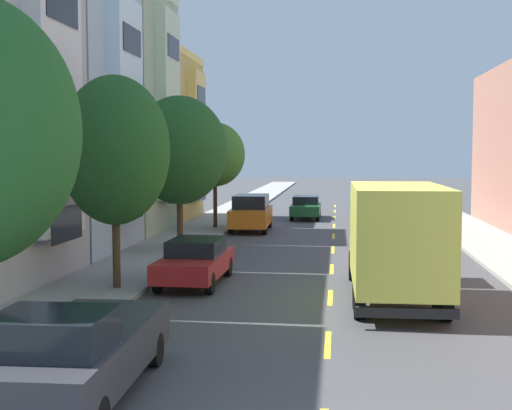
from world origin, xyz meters
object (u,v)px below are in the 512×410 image
parked_sedan_red (195,261)px  parked_pickup_charcoal (75,352)px  delivery_box_truck (395,234)px  moving_forest_sedan (306,207)px  street_tree_third (179,150)px  street_tree_second (115,151)px  parked_suv_orange (251,212)px  parked_sedan_black (417,218)px  street_tree_farthest (215,155)px  parked_pickup_champagne (393,196)px

parked_sedan_red → parked_pickup_charcoal: size_ratio=0.85×
delivery_box_truck → moving_forest_sedan: size_ratio=1.68×
street_tree_third → parked_sedan_red: street_tree_third is taller
street_tree_second → parked_pickup_charcoal: bearing=-76.4°
street_tree_third → street_tree_second: bearing=-90.0°
street_tree_second → street_tree_third: bearing=90.0°
street_tree_second → delivery_box_truck: size_ratio=0.84×
parked_pickup_charcoal → moving_forest_sedan: parked_pickup_charcoal is taller
delivery_box_truck → moving_forest_sedan: delivery_box_truck is taller
parked_suv_orange → parked_sedan_black: parked_suv_orange is taller
delivery_box_truck → parked_sedan_black: bearing=81.6°
street_tree_third → parked_pickup_charcoal: (2.20, -17.63, -3.45)m
parked_sedan_red → parked_sedan_black: same height
parked_suv_orange → moving_forest_sedan: 7.66m
street_tree_second → parked_sedan_black: (10.79, 17.35, -3.50)m
street_tree_farthest → parked_suv_orange: street_tree_farthest is taller
street_tree_farthest → parked_sedan_red: bearing=-82.4°
delivery_box_truck → parked_sedan_black: 17.81m
street_tree_third → parked_pickup_champagne: (10.80, 26.01, -3.45)m
parked_sedan_black → parked_pickup_charcoal: parked_pickup_charcoal is taller
parked_pickup_champagne → delivery_box_truck: bearing=-94.3°
street_tree_third → parked_sedan_black: 14.35m
delivery_box_truck → parked_pickup_charcoal: bearing=-124.2°
street_tree_second → parked_pickup_champagne: street_tree_second is taller
parked_pickup_charcoal → parked_pickup_champagne: bearing=78.8°
street_tree_farthest → delivery_box_truck: (8.20, -17.36, -2.19)m
delivery_box_truck → parked_suv_orange: bearing=110.0°
street_tree_third → delivery_box_truck: 12.27m
street_tree_second → parked_pickup_charcoal: (2.20, -9.06, -3.42)m
street_tree_third → parked_sedan_black: street_tree_third is taller
parked_suv_orange → parked_sedan_red: (0.09, -15.24, -0.24)m
street_tree_second → street_tree_farthest: bearing=90.0°
parked_pickup_charcoal → delivery_box_truck: bearing=55.8°
parked_sedan_red → street_tree_second: bearing=-143.2°
parked_sedan_red → street_tree_farthest: bearing=97.6°
street_tree_third → parked_pickup_charcoal: 18.10m
parked_sedan_black → delivery_box_truck: bearing=-98.4°
street_tree_third → street_tree_farthest: size_ratio=1.13×
parked_suv_orange → parked_sedan_red: size_ratio=1.07×
street_tree_second → parked_sedan_black: street_tree_second is taller
parked_sedan_red → moving_forest_sedan: same height
parked_pickup_charcoal → street_tree_third: bearing=97.1°
street_tree_second → parked_pickup_charcoal: size_ratio=1.19×
street_tree_second → parked_sedan_black: 20.73m
moving_forest_sedan → parked_pickup_champagne: bearing=59.6°
parked_sedan_red → delivery_box_truck: bearing=-16.4°
parked_sedan_black → parked_sedan_red: bearing=-118.9°
street_tree_second → moving_forest_sedan: street_tree_second is taller
delivery_box_truck → street_tree_third: bearing=133.0°
parked_pickup_champagne → moving_forest_sedan: bearing=-120.4°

